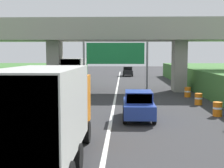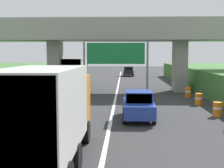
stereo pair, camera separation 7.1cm
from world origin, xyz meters
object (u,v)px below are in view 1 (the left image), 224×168
(truck_green, at_px, (75,71))
(car_black, at_px, (128,71))
(construction_barrel_5, at_px, (179,87))
(construction_barrel_3, at_px, (198,99))
(overhead_highway_sign, at_px, (115,57))
(truck_orange, at_px, (48,111))
(car_blue, at_px, (138,105))
(construction_barrel_2, at_px, (217,109))
(construction_barrel_4, at_px, (188,92))

(truck_green, height_order, car_black, truck_green)
(truck_green, bearing_deg, construction_barrel_5, -16.66)
(construction_barrel_3, distance_m, construction_barrel_5, 8.74)
(overhead_highway_sign, relative_size, truck_orange, 0.81)
(overhead_highway_sign, bearing_deg, car_black, 86.88)
(car_blue, distance_m, construction_barrel_3, 7.38)
(construction_barrel_2, bearing_deg, car_blue, -167.19)
(construction_barrel_2, xyz_separation_m, construction_barrel_4, (-0.04, 8.74, 0.00))
(construction_barrel_2, height_order, construction_barrel_4, same)
(overhead_highway_sign, bearing_deg, construction_barrel_3, -31.29)
(construction_barrel_4, bearing_deg, truck_green, 145.94)
(truck_green, distance_m, construction_barrel_3, 16.84)
(overhead_highway_sign, bearing_deg, construction_barrel_5, 36.00)
(truck_orange, xyz_separation_m, truck_green, (-3.13, 25.46, 0.00))
(truck_green, relative_size, construction_barrel_3, 8.11)
(car_black, relative_size, construction_barrel_4, 4.56)
(construction_barrel_4, relative_size, construction_barrel_5, 1.00)
(car_black, bearing_deg, truck_orange, -94.29)
(truck_orange, relative_size, truck_green, 1.00)
(truck_orange, bearing_deg, car_blue, 65.77)
(truck_green, distance_m, car_blue, 18.94)
(truck_green, relative_size, construction_barrel_2, 8.11)
(overhead_highway_sign, relative_size, construction_barrel_3, 6.53)
(construction_barrel_2, height_order, construction_barrel_5, same)
(car_black, height_order, construction_barrel_3, car_black)
(truck_green, height_order, construction_barrel_5, truck_green)
(construction_barrel_2, xyz_separation_m, construction_barrel_5, (-0.06, 13.11, 0.00))
(truck_green, bearing_deg, construction_barrel_2, -54.94)
(car_blue, height_order, construction_barrel_3, car_blue)
(car_blue, xyz_separation_m, construction_barrel_4, (4.97, 9.88, -0.40))
(truck_green, bearing_deg, car_black, 71.77)
(car_black, bearing_deg, truck_green, -108.23)
(truck_orange, bearing_deg, construction_barrel_2, 46.28)
(truck_green, bearing_deg, overhead_highway_sign, -58.79)
(construction_barrel_4, distance_m, construction_barrel_5, 4.37)
(overhead_highway_sign, height_order, construction_barrel_4, overhead_highway_sign)
(truck_green, distance_m, construction_barrel_4, 14.06)
(car_blue, relative_size, construction_barrel_3, 4.56)
(truck_orange, xyz_separation_m, construction_barrel_5, (8.44, 22.00, -1.47))
(car_blue, bearing_deg, truck_green, 110.48)
(truck_orange, relative_size, car_blue, 1.78)
(overhead_highway_sign, relative_size, construction_barrel_5, 6.53)
(car_blue, xyz_separation_m, construction_barrel_3, (4.89, 5.51, -0.40))
(overhead_highway_sign, xyz_separation_m, truck_green, (-4.99, 8.24, -1.74))
(construction_barrel_2, distance_m, construction_barrel_3, 4.37)
(construction_barrel_2, bearing_deg, truck_green, 125.06)
(car_blue, bearing_deg, truck_orange, -114.23)
(truck_green, xyz_separation_m, construction_barrel_4, (11.59, -7.83, -1.47))
(construction_barrel_3, relative_size, construction_barrel_4, 1.00)
(truck_orange, distance_m, construction_barrel_3, 15.76)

